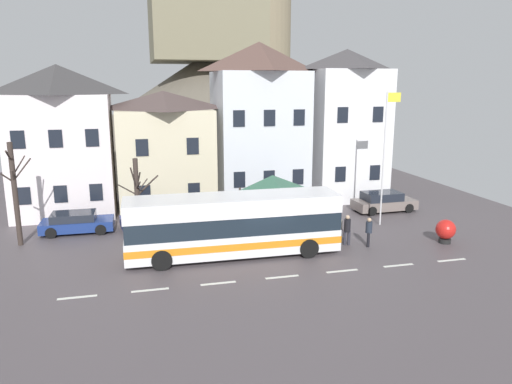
# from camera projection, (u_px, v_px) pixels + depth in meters

# --- Properties ---
(ground_plane) EXTENTS (40.00, 60.00, 0.07)m
(ground_plane) POSITION_uv_depth(u_px,v_px,m) (266.00, 257.00, 25.17)
(ground_plane) COLOR #50494C
(townhouse_00) EXTENTS (6.44, 5.38, 9.99)m
(townhouse_00) POSITION_uv_depth(u_px,v_px,m) (62.00, 141.00, 32.47)
(townhouse_00) COLOR white
(townhouse_00) RESTS_ON ground_plane
(townhouse_01) EXTENTS (6.54, 5.80, 8.27)m
(townhouse_01) POSITION_uv_depth(u_px,v_px,m) (165.00, 150.00, 34.48)
(townhouse_01) COLOR beige
(townhouse_01) RESTS_ON ground_plane
(townhouse_02) EXTENTS (6.37, 5.73, 11.67)m
(townhouse_02) POSITION_uv_depth(u_px,v_px,m) (259.00, 124.00, 35.71)
(townhouse_02) COLOR silver
(townhouse_02) RESTS_ON ground_plane
(townhouse_03) EXTENTS (5.48, 5.30, 11.26)m
(townhouse_03) POSITION_uv_depth(u_px,v_px,m) (345.00, 125.00, 37.14)
(townhouse_03) COLOR white
(townhouse_03) RESTS_ON ground_plane
(hilltop_castle) EXTENTS (37.66, 37.66, 19.18)m
(hilltop_castle) POSITION_uv_depth(u_px,v_px,m) (207.00, 102.00, 55.09)
(hilltop_castle) COLOR #625B4E
(hilltop_castle) RESTS_ON ground_plane
(transit_bus) EXTENTS (11.02, 2.79, 3.19)m
(transit_bus) POSITION_uv_depth(u_px,v_px,m) (233.00, 226.00, 24.90)
(transit_bus) COLOR white
(transit_bus) RESTS_ON ground_plane
(bus_shelter) EXTENTS (3.60, 3.60, 3.43)m
(bus_shelter) POSITION_uv_depth(u_px,v_px,m) (273.00, 184.00, 28.94)
(bus_shelter) COLOR #473D33
(bus_shelter) RESTS_ON ground_plane
(parked_car_00) EXTENTS (4.35, 2.10, 1.37)m
(parked_car_00) POSITION_uv_depth(u_px,v_px,m) (383.00, 202.00, 33.88)
(parked_car_00) COLOR slate
(parked_car_00) RESTS_ON ground_plane
(parked_car_01) EXTENTS (4.20, 2.04, 1.23)m
(parked_car_01) POSITION_uv_depth(u_px,v_px,m) (76.00, 222.00, 29.06)
(parked_car_01) COLOR navy
(parked_car_01) RESTS_ON ground_plane
(parked_car_02) EXTENTS (4.67, 2.34, 1.30)m
(parked_car_02) POSITION_uv_depth(u_px,v_px,m) (159.00, 217.00, 30.11)
(parked_car_02) COLOR navy
(parked_car_02) RESTS_ON ground_plane
(parked_car_03) EXTENTS (4.54, 2.20, 1.38)m
(parked_car_03) POSITION_uv_depth(u_px,v_px,m) (286.00, 206.00, 32.71)
(parked_car_03) COLOR silver
(parked_car_03) RESTS_ON ground_plane
(pedestrian_00) EXTENTS (0.36, 0.36, 1.42)m
(pedestrian_00) POSITION_uv_depth(u_px,v_px,m) (339.00, 228.00, 27.53)
(pedestrian_00) COLOR #2D2D38
(pedestrian_00) RESTS_ON ground_plane
(pedestrian_01) EXTENTS (0.35, 0.35, 1.63)m
(pedestrian_01) POSITION_uv_depth(u_px,v_px,m) (369.00, 230.00, 26.48)
(pedestrian_01) COLOR black
(pedestrian_01) RESTS_ON ground_plane
(pedestrian_02) EXTENTS (0.37, 0.36, 1.71)m
(pedestrian_02) POSITION_uv_depth(u_px,v_px,m) (347.00, 229.00, 26.72)
(pedestrian_02) COLOR #2D2D38
(pedestrian_02) RESTS_ON ground_plane
(pedestrian_03) EXTENTS (0.34, 0.28, 1.61)m
(pedestrian_03) POSITION_uv_depth(u_px,v_px,m) (327.00, 221.00, 28.48)
(pedestrian_03) COLOR #2D2D38
(pedestrian_03) RESTS_ON ground_plane
(public_bench) EXTENTS (1.69, 0.48, 0.87)m
(public_bench) POSITION_uv_depth(u_px,v_px,m) (295.00, 210.00, 32.38)
(public_bench) COLOR brown
(public_bench) RESTS_ON ground_plane
(flagpole) EXTENTS (0.95, 0.10, 8.30)m
(flagpole) POSITION_uv_depth(u_px,v_px,m) (385.00, 151.00, 29.71)
(flagpole) COLOR silver
(flagpole) RESTS_ON ground_plane
(harbour_buoy) EXTENTS (1.10, 1.10, 1.35)m
(harbour_buoy) POSITION_uv_depth(u_px,v_px,m) (446.00, 230.00, 27.08)
(harbour_buoy) COLOR black
(harbour_buoy) RESTS_ON ground_plane
(bare_tree_00) EXTENTS (2.20, 2.39, 4.81)m
(bare_tree_00) POSITION_uv_depth(u_px,v_px,m) (138.00, 199.00, 26.62)
(bare_tree_00) COLOR #382D28
(bare_tree_00) RESTS_ON ground_plane
(bare_tree_01) EXTENTS (1.50, 2.17, 5.73)m
(bare_tree_01) POSITION_uv_depth(u_px,v_px,m) (15.00, 192.00, 26.24)
(bare_tree_01) COLOR #382D28
(bare_tree_01) RESTS_ON ground_plane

